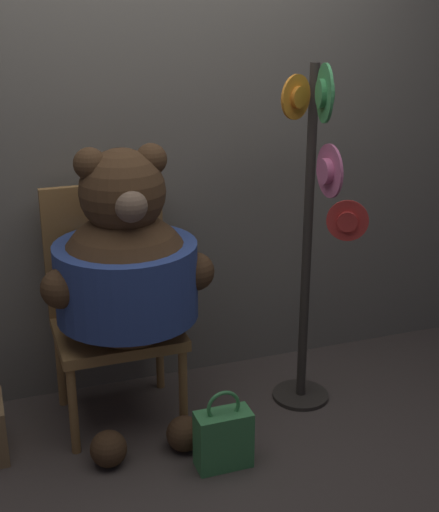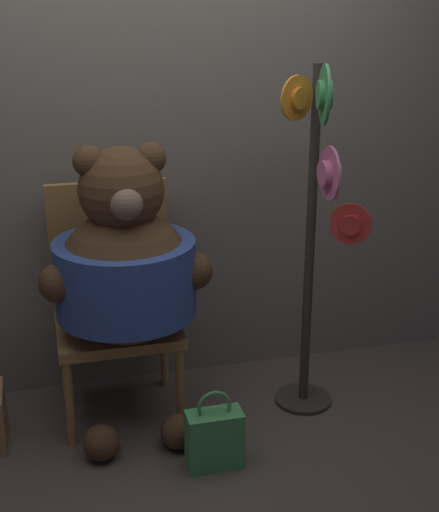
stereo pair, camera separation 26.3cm
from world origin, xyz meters
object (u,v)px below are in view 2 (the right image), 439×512
at_px(chair, 114,296).
at_px(hat_display_rack, 316,229).
at_px(handbag_on_ground, 214,438).
at_px(teddy_bear, 125,269).

bearing_deg(chair, hat_display_rack, -18.06).
relative_size(chair, handbag_on_ground, 3.01).
relative_size(chair, hat_display_rack, 0.66).
xyz_separation_m(chair, handbag_on_ground, (0.33, -0.61, -0.43)).
bearing_deg(teddy_bear, handbag_on_ground, -55.94).
xyz_separation_m(hat_display_rack, handbag_on_ground, (-0.55, -0.32, -0.79)).
bearing_deg(hat_display_rack, chair, 161.94).
height_order(hat_display_rack, handbag_on_ground, hat_display_rack).
distance_m(teddy_bear, hat_display_rack, 0.86).
bearing_deg(teddy_bear, hat_display_rack, -7.50).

